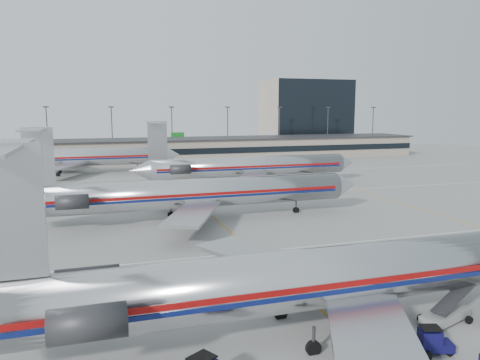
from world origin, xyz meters
name	(u,v)px	position (x,y,z in m)	size (l,w,h in m)	color
ground	(294,287)	(0.00, 0.00, 0.00)	(260.00, 260.00, 0.00)	gray
apron_markings	(254,252)	(0.00, 10.00, 0.01)	(160.00, 0.15, 0.02)	silver
terminal	(149,150)	(0.00, 97.97, 3.16)	(162.00, 17.00, 6.25)	gray
light_mast_row	(143,129)	(0.00, 112.00, 8.58)	(163.60, 0.40, 15.28)	#38383D
distant_building	(305,114)	(62.00, 128.00, 12.50)	(30.00, 20.00, 25.00)	tan
jet_foreground	(326,276)	(-1.17, -7.48, 3.72)	(48.95, 28.82, 12.81)	silver
jet_second_row	(189,193)	(-3.40, 25.51, 3.60)	(47.44, 27.93, 12.42)	silver
jet_third_row	(246,166)	(12.88, 51.11, 3.60)	(45.35, 27.89, 12.40)	silver
jet_back_row	(68,157)	(-20.12, 76.80, 3.82)	(48.11, 29.59, 13.15)	silver
tug_center	(432,342)	(3.34, -12.17, 0.80)	(2.37, 1.65, 1.76)	#0C0A3C
belt_loader	(446,313)	(7.17, -9.02, 0.67)	(4.89, 2.65, 2.50)	gray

